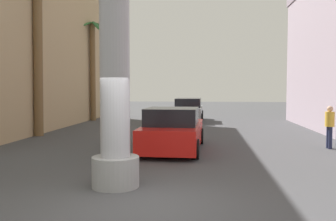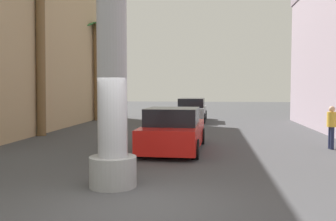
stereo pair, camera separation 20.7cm
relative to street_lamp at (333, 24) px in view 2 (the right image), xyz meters
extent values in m
plane|color=#424244|center=(-5.99, 1.95, -4.70)|extent=(88.47, 88.47, 0.00)
cube|color=tan|center=(-16.11, 5.24, 0.44)|extent=(6.62, 17.24, 10.28)
cylinder|color=gray|center=(-6.82, -6.69, -4.35)|extent=(1.08, 1.08, 0.70)
cylinder|color=black|center=(-6.80, 0.14, -4.38)|extent=(0.24, 0.65, 0.64)
cylinder|color=black|center=(-4.96, 0.08, -4.38)|extent=(0.24, 0.65, 0.64)
cylinder|color=black|center=(-6.91, -3.10, -4.38)|extent=(0.24, 0.65, 0.64)
cylinder|color=black|center=(-5.07, -3.17, -4.38)|extent=(0.24, 0.65, 0.64)
cube|color=red|center=(-5.94, -1.51, -4.14)|extent=(2.09, 4.70, 0.80)
cube|color=black|center=(-5.95, -1.86, -3.44)|extent=(1.85, 2.01, 0.60)
cylinder|color=black|center=(-6.76, 12.17, -4.38)|extent=(0.23, 0.64, 0.64)
cylinder|color=black|center=(-5.03, 12.14, -4.38)|extent=(0.23, 0.64, 0.64)
cylinder|color=black|center=(-6.80, 8.90, -4.38)|extent=(0.23, 0.64, 0.64)
cylinder|color=black|center=(-5.08, 8.88, -4.38)|extent=(0.23, 0.64, 0.64)
cube|color=#99999E|center=(-5.92, 10.52, -4.14)|extent=(1.88, 4.70, 0.80)
cube|color=black|center=(-5.92, 10.52, -3.44)|extent=(1.70, 2.59, 0.60)
cylinder|color=brown|center=(-12.56, 10.39, -1.36)|extent=(0.38, 0.38, 6.68)
ellipsoid|color=#2D662D|center=(-11.73, 10.51, 1.82)|extent=(1.67, 0.59, 0.62)
ellipsoid|color=#2C6C2D|center=(-12.08, 11.08, 1.72)|extent=(1.17, 1.46, 0.91)
ellipsoid|color=#32782D|center=(-12.83, 11.18, 1.73)|extent=(0.84, 1.57, 0.89)
ellipsoid|color=#2E682D|center=(-13.38, 10.24, 1.76)|extent=(1.61, 0.64, 0.81)
ellipsoid|color=#2A672D|center=(-12.84, 9.60, 1.80)|extent=(0.89, 1.64, 0.70)
ellipsoid|color=#245E2D|center=(-12.02, 9.75, 1.71)|extent=(1.24, 1.39, 0.95)
cylinder|color=brown|center=(-12.61, 1.96, -0.81)|extent=(0.45, 0.60, 7.79)
cylinder|color=#1E233F|center=(-0.14, -0.69, -4.28)|extent=(0.14, 0.14, 0.83)
cylinder|color=#1E233F|center=(-0.16, -0.49, -4.28)|extent=(0.14, 0.14, 0.83)
cylinder|color=gold|center=(-0.15, -0.59, -3.59)|extent=(0.36, 0.36, 0.55)
sphere|color=tan|center=(-0.15, -0.59, -3.21)|extent=(0.22, 0.22, 0.22)
camera|label=1|loc=(-4.77, -15.01, -2.43)|focal=40.00mm
camera|label=2|loc=(-4.57, -14.99, -2.43)|focal=40.00mm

